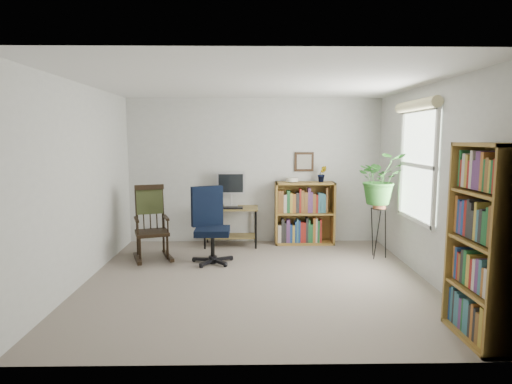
{
  "coord_description": "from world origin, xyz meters",
  "views": [
    {
      "loc": [
        -0.09,
        -5.13,
        1.76
      ],
      "look_at": [
        0.0,
        0.4,
        1.05
      ],
      "focal_mm": 30.0,
      "sensor_mm": 36.0,
      "label": 1
    }
  ],
  "objects_px": {
    "desk": "(231,227)",
    "tall_bookshelf": "(484,244)",
    "office_chair": "(212,225)",
    "low_bookshelf": "(305,213)",
    "rocking_chair": "(152,223)"
  },
  "relations": [
    {
      "from": "desk",
      "to": "tall_bookshelf",
      "type": "distance_m",
      "value": 4.06
    },
    {
      "from": "desk",
      "to": "office_chair",
      "type": "distance_m",
      "value": 1.02
    },
    {
      "from": "low_bookshelf",
      "to": "rocking_chair",
      "type": "bearing_deg",
      "value": -158.46
    },
    {
      "from": "rocking_chair",
      "to": "tall_bookshelf",
      "type": "height_order",
      "value": "tall_bookshelf"
    },
    {
      "from": "rocking_chair",
      "to": "tall_bookshelf",
      "type": "relative_size",
      "value": 0.64
    },
    {
      "from": "low_bookshelf",
      "to": "office_chair",
      "type": "bearing_deg",
      "value": -142.76
    },
    {
      "from": "rocking_chair",
      "to": "tall_bookshelf",
      "type": "bearing_deg",
      "value": -55.11
    },
    {
      "from": "rocking_chair",
      "to": "tall_bookshelf",
      "type": "distance_m",
      "value": 4.24
    },
    {
      "from": "low_bookshelf",
      "to": "tall_bookshelf",
      "type": "bearing_deg",
      "value": -72.28
    },
    {
      "from": "desk",
      "to": "rocking_chair",
      "type": "height_order",
      "value": "rocking_chair"
    },
    {
      "from": "office_chair",
      "to": "low_bookshelf",
      "type": "distance_m",
      "value": 1.8
    },
    {
      "from": "rocking_chair",
      "to": "low_bookshelf",
      "type": "height_order",
      "value": "rocking_chair"
    },
    {
      "from": "office_chair",
      "to": "rocking_chair",
      "type": "height_order",
      "value": "rocking_chair"
    },
    {
      "from": "desk",
      "to": "office_chair",
      "type": "height_order",
      "value": "office_chair"
    },
    {
      "from": "tall_bookshelf",
      "to": "rocking_chair",
      "type": "bearing_deg",
      "value": 143.68
    }
  ]
}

